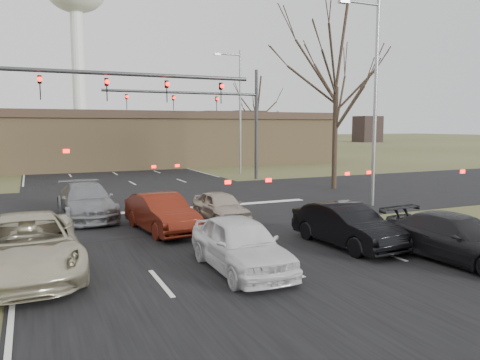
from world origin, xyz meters
The scene contains 18 objects.
ground centered at (0.00, 0.00, 0.00)m, with size 360.00×360.00×0.00m, color #434424.
road_main centered at (0.00, 60.00, 0.01)m, with size 14.00×300.00×0.02m, color black.
road_cross centered at (0.00, 15.00, 0.01)m, with size 200.00×14.00×0.02m, color black.
building centered at (2.00, 38.00, 2.67)m, with size 42.40×10.40×5.30m.
water_tower centered at (6.00, 120.00, 35.47)m, with size 15.00×15.00×44.50m.
mast_arm_near centered at (-5.23, 13.00, 5.07)m, with size 12.12×0.24×8.00m.
mast_arm_far centered at (6.18, 23.00, 5.02)m, with size 11.12×0.24×8.00m.
streetlight_right_near centered at (8.82, 10.00, 5.59)m, with size 2.34×0.25×10.00m.
streetlight_right_far centered at (9.32, 27.00, 5.59)m, with size 2.34×0.25×10.00m.
tree_right_near centered at (11.00, 16.00, 8.90)m, with size 6.90×6.90×11.50m.
tree_right_far centered at (15.00, 35.00, 6.96)m, with size 5.40×5.40×9.00m.
car_silver_suv centered at (-6.50, 5.15, 0.79)m, with size 2.62×5.68×1.58m, color #BCB498.
car_white_sedan centered at (-1.22, 3.19, 0.74)m, with size 1.75×4.34×1.48m, color silver.
car_black_hatch centered at (3.00, 4.11, 0.70)m, with size 1.48×4.25×1.40m, color black.
car_charcoal_sedan centered at (4.89, 1.36, 0.68)m, with size 1.90×4.67×1.36m, color black.
car_grey_ahead centered at (-4.24, 12.50, 0.74)m, with size 2.09×5.13×1.49m, color gray.
car_red_ahead centered at (-1.97, 8.69, 0.71)m, with size 1.50×4.31×1.42m, color #54170C.
car_silver_ahead centered at (0.78, 9.61, 0.62)m, with size 1.46×3.63×1.24m, color #B2A390.
Camera 1 is at (-6.34, -8.13, 3.93)m, focal length 35.00 mm.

